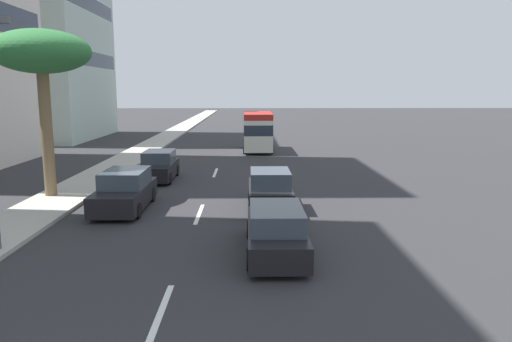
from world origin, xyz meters
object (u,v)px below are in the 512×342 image
object	(u,v)px
car_third	(276,231)
car_fourth	(125,191)
car_second	(159,166)
car_fifth	(270,191)
minibus_lead	(258,130)
palm_tree	(41,55)

from	to	relation	value
car_third	car_fourth	xyz separation A→B (m)	(5.81, 6.13, 0.06)
car_second	car_fourth	world-z (taller)	car_fourth
car_third	car_fifth	world-z (taller)	car_fifth
car_third	car_fifth	xyz separation A→B (m)	(5.71, -0.07, 0.07)
car_second	car_fourth	size ratio (longest dim) A/B	0.91
minibus_lead	car_fourth	size ratio (longest dim) A/B	1.32
car_second	car_third	size ratio (longest dim) A/B	0.90
minibus_lead	car_fifth	xyz separation A→B (m)	(-19.92, -0.11, -0.94)
car_fifth	car_fourth	bearing A→B (deg)	89.05
minibus_lead	palm_tree	xyz separation A→B (m)	(-17.62, 10.12, 4.86)
car_second	car_third	bearing A→B (deg)	25.08
car_third	car_fourth	world-z (taller)	car_fourth
car_fourth	car_fifth	world-z (taller)	car_fifth
palm_tree	minibus_lead	bearing A→B (deg)	-29.86
car_second	car_third	world-z (taller)	car_second
car_third	car_fifth	distance (m)	5.71
minibus_lead	car_fifth	size ratio (longest dim) A/B	1.56
minibus_lead	car_third	xyz separation A→B (m)	(-25.62, -0.05, -1.01)
minibus_lead	car_second	world-z (taller)	minibus_lead
car_second	car_third	distance (m)	13.96
minibus_lead	car_second	xyz separation A→B (m)	(-12.98, 5.87, -0.96)
car_second	minibus_lead	bearing A→B (deg)	155.67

